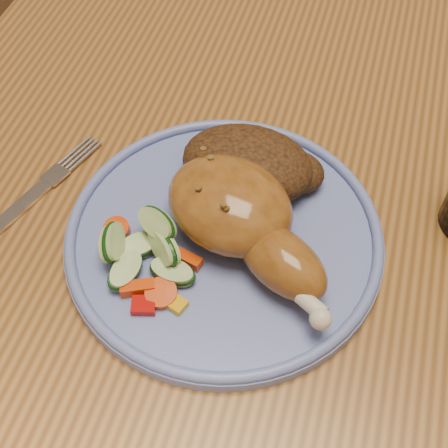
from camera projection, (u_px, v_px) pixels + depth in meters
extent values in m
cube|color=#945D27|center=(333.00, 226.00, 0.60)|extent=(0.90, 1.40, 0.04)
cube|color=brown|center=(180.00, 58.00, 1.33)|extent=(0.06, 0.06, 0.71)
cube|color=#4C2D16|center=(362.00, 93.00, 1.16)|extent=(0.42, 0.42, 0.04)
cylinder|color=#4C2D16|center=(241.00, 218.00, 1.26)|extent=(0.04, 0.04, 0.41)
cylinder|color=#4C2D16|center=(280.00, 102.00, 1.47)|extent=(0.04, 0.04, 0.41)
cylinder|color=#4C2D16|center=(420.00, 259.00, 1.21)|extent=(0.04, 0.04, 0.41)
cylinder|color=#4C2D16|center=(435.00, 132.00, 1.41)|extent=(0.04, 0.04, 0.41)
cylinder|color=#5F6EAF|center=(224.00, 238.00, 0.56)|extent=(0.29, 0.29, 0.01)
torus|color=#5F6EAF|center=(224.00, 231.00, 0.55)|extent=(0.28, 0.28, 0.01)
ellipsoid|color=#8F561E|center=(230.00, 205.00, 0.54)|extent=(0.15, 0.13, 0.06)
ellipsoid|color=#8F561E|center=(282.00, 261.00, 0.51)|extent=(0.10, 0.09, 0.05)
sphere|color=beige|center=(321.00, 319.00, 0.48)|extent=(0.02, 0.02, 0.02)
ellipsoid|color=#452711|center=(247.00, 164.00, 0.58)|extent=(0.12, 0.09, 0.05)
ellipsoid|color=#452711|center=(292.00, 172.00, 0.58)|extent=(0.06, 0.05, 0.03)
ellipsoid|color=#452711|center=(208.00, 171.00, 0.59)|extent=(0.05, 0.05, 0.03)
cube|color=#A50A05|center=(144.00, 305.00, 0.51)|extent=(0.02, 0.02, 0.01)
cube|color=#E5A507|center=(176.00, 304.00, 0.51)|extent=(0.02, 0.02, 0.01)
cylinder|color=#EA4007|center=(117.00, 230.00, 0.55)|extent=(0.02, 0.02, 0.01)
cylinder|color=#EA4007|center=(161.00, 294.00, 0.51)|extent=(0.03, 0.03, 0.01)
cube|color=#EA4007|center=(188.00, 259.00, 0.53)|extent=(0.03, 0.02, 0.01)
cube|color=#EA4007|center=(137.00, 288.00, 0.52)|extent=(0.03, 0.02, 0.01)
cylinder|color=#BAD087|center=(125.00, 271.00, 0.52)|extent=(0.05, 0.04, 0.02)
cylinder|color=#BAD087|center=(139.00, 246.00, 0.54)|extent=(0.05, 0.05, 0.02)
cylinder|color=#BAD087|center=(164.00, 247.00, 0.53)|extent=(0.04, 0.04, 0.04)
cylinder|color=#BAD087|center=(157.00, 223.00, 0.53)|extent=(0.05, 0.05, 0.03)
cylinder|color=#BAD087|center=(172.00, 272.00, 0.52)|extent=(0.04, 0.04, 0.01)
cylinder|color=#BAD087|center=(112.00, 242.00, 0.53)|extent=(0.04, 0.04, 0.04)
cube|color=silver|center=(2.00, 223.00, 0.58)|extent=(0.05, 0.12, 0.00)
cube|color=silver|center=(55.00, 175.00, 0.61)|extent=(0.04, 0.07, 0.00)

